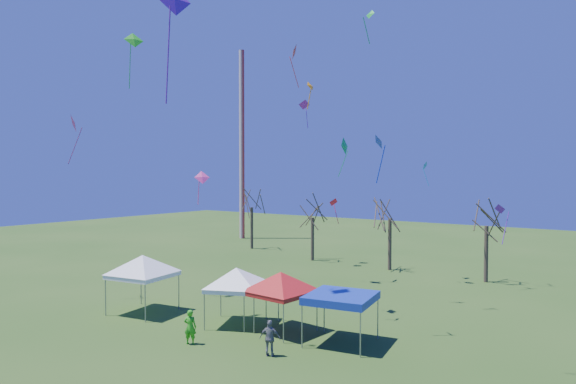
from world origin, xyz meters
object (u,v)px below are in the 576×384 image
object	(u,v)px
radio_mast	(242,145)
tent_red	(281,276)
tree_1	(313,202)
tent_white_mid	(236,271)
tree_0	(252,192)
person_green	(190,327)
tent_blue	(341,298)
tent_white_west	(143,259)
tree_3	(487,206)
tree_2	(390,200)
person_grey	(270,338)

from	to	relation	value
radio_mast	tent_red	size ratio (longest dim) A/B	5.86
tree_1	tent_white_mid	world-z (taller)	tree_1
tree_0	person_green	world-z (taller)	tree_0
tent_white_mid	person_green	xyz separation A→B (m)	(0.37, -3.94, -2.16)
tent_blue	person_green	world-z (taller)	tent_blue
tent_white_west	tent_white_mid	world-z (taller)	tent_white_west
tent_white_west	tree_3	bearing A→B (deg)	55.53
tent_red	person_green	world-z (taller)	tent_red
tent_red	tree_3	bearing A→B (deg)	73.93
tent_white_west	tent_red	distance (m)	9.40
tree_3	tent_blue	bearing A→B (deg)	-95.91
tent_white_mid	tent_red	size ratio (longest dim) A/B	0.94
tent_red	tent_blue	world-z (taller)	tent_red
tree_0	tree_2	world-z (taller)	tree_0
tent_white_mid	tent_red	xyz separation A→B (m)	(2.83, 0.43, 0.01)
tree_1	person_green	bearing A→B (deg)	-70.79
tent_white_mid	tent_red	distance (m)	2.87
tent_white_mid	person_grey	size ratio (longest dim) A/B	2.34
tree_0	tree_3	world-z (taller)	tree_0
tree_0	tree_2	bearing A→B (deg)	-9.24
tent_blue	tent_white_west	bearing A→B (deg)	-170.87
radio_mast	person_grey	world-z (taller)	radio_mast
tree_2	person_green	xyz separation A→B (m)	(0.23, -24.51, -5.41)
tent_red	tent_white_mid	bearing A→B (deg)	-171.43
tree_0	tree_3	size ratio (longest dim) A/B	1.07
person_green	person_grey	xyz separation A→B (m)	(4.32, 0.99, -0.02)
tree_0	tent_red	bearing A→B (deg)	-47.54
tree_0	person_grey	distance (m)	35.57
radio_mast	tent_blue	size ratio (longest dim) A/B	6.73
tree_0	person_grey	world-z (taller)	tree_0
tent_white_west	person_green	xyz separation A→B (m)	(6.74, -2.46, -2.46)
tree_2	tent_white_mid	size ratio (longest dim) A/B	2.05
tent_red	person_green	xyz separation A→B (m)	(-2.46, -4.37, -2.17)
tree_1	tree_2	bearing A→B (deg)	-1.85
tent_red	tent_white_west	bearing A→B (deg)	-168.26
tent_red	person_grey	size ratio (longest dim) A/B	2.49
tree_2	tent_white_mid	xyz separation A→B (m)	(-0.14, -20.56, -3.25)
tree_3	person_green	size ratio (longest dim) A/B	4.51
person_green	tent_blue	bearing A→B (deg)	-168.00
tent_white_west	tent_blue	xyz separation A→B (m)	(12.87, 2.07, -1.02)
tree_0	radio_mast	bearing A→B (deg)	137.23
tree_0	person_green	xyz separation A→B (m)	(18.71, -27.51, -5.61)
tent_red	person_green	distance (m)	5.46
radio_mast	tent_red	world-z (taller)	radio_mast
tent_white_west	person_grey	size ratio (longest dim) A/B	2.70
tent_white_west	person_green	distance (m)	7.58
person_green	tree_2	bearing A→B (deg)	-113.89
person_green	radio_mast	bearing A→B (deg)	-77.27
tent_white_west	tent_red	world-z (taller)	tent_white_west
tree_0	tent_white_mid	size ratio (longest dim) A/B	2.11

